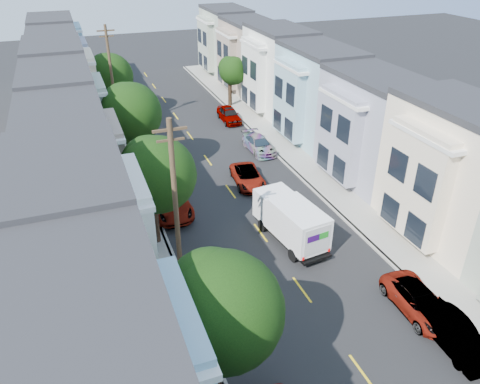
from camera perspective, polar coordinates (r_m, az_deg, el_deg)
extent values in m
plane|color=black|center=(26.72, 7.56, -11.75)|extent=(160.00, 160.00, 0.00)
cube|color=black|center=(38.29, -2.64, 2.09)|extent=(12.00, 70.00, 0.02)
cube|color=gray|center=(37.11, -11.56, 0.67)|extent=(0.30, 70.00, 0.15)
cube|color=gray|center=(40.29, 5.58, 3.52)|extent=(0.30, 70.00, 0.15)
cube|color=gray|center=(36.99, -13.53, 0.33)|extent=(2.60, 70.00, 0.15)
cube|color=gray|center=(40.83, 7.23, 3.78)|extent=(2.60, 70.00, 0.15)
cube|color=gold|center=(38.29, -2.64, 2.08)|extent=(0.12, 70.00, 0.01)
cube|color=#9A9AAD|center=(36.93, -19.33, -0.76)|extent=(5.00, 70.00, 8.50)
cube|color=#9A9AAD|center=(42.63, 11.80, 4.39)|extent=(5.00, 70.00, 8.50)
cylinder|color=black|center=(20.42, -3.02, -21.26)|extent=(0.44, 0.44, 3.29)
sphere|color=#193C0C|center=(18.08, -2.36, -14.35)|extent=(4.70, 4.70, 4.70)
cylinder|color=black|center=(29.66, -10.26, -3.59)|extent=(0.44, 0.44, 3.15)
sphere|color=#193C0C|center=(28.12, -10.23, 2.05)|extent=(4.70, 4.70, 4.70)
cylinder|color=black|center=(38.05, -13.17, 4.25)|extent=(0.44, 0.44, 3.74)
sphere|color=#193C0C|center=(36.79, -13.31, 9.30)|extent=(4.70, 4.70, 4.70)
cylinder|color=black|center=(51.45, -15.55, 10.01)|extent=(0.44, 0.44, 2.93)
sphere|color=#193C0C|center=(50.60, -15.68, 13.39)|extent=(4.70, 4.70, 4.70)
cylinder|color=black|center=(53.81, -1.23, 11.88)|extent=(0.44, 0.44, 2.95)
sphere|color=#193C0C|center=(53.21, -0.94, 14.55)|extent=(3.10, 3.10, 3.10)
cylinder|color=#42301E|center=(23.48, -7.75, -2.98)|extent=(0.26, 0.26, 10.00)
cube|color=#42301E|center=(21.42, -8.56, 7.52)|extent=(1.60, 0.12, 0.12)
cylinder|color=#42301E|center=(47.39, -15.29, 12.95)|extent=(0.26, 0.26, 10.00)
cube|color=#42301E|center=(46.41, -16.06, 18.39)|extent=(1.60, 0.12, 0.12)
cube|color=white|center=(28.89, 6.95, -3.96)|extent=(2.20, 3.94, 2.15)
cube|color=white|center=(31.13, 4.58, -1.39)|extent=(2.20, 1.83, 1.98)
cube|color=black|center=(30.15, 6.12, -5.06)|extent=(2.02, 5.66, 0.22)
cube|color=#2D0A51|center=(27.19, 8.23, -5.74)|extent=(0.83, 0.04, 0.40)
cube|color=#198C1E|center=(27.50, 9.58, -5.42)|extent=(0.64, 0.04, 0.40)
cylinder|color=black|center=(28.46, 5.97, -7.65)|extent=(0.26, 0.83, 0.83)
cylinder|color=black|center=(29.26, 9.49, -6.78)|extent=(0.26, 0.83, 0.83)
cylinder|color=black|center=(31.20, 3.04, -3.87)|extent=(0.26, 0.83, 0.83)
cylinder|color=black|center=(31.93, 6.32, -3.18)|extent=(0.26, 0.83, 0.83)
imported|color=black|center=(36.61, 0.95, 1.88)|extent=(2.58, 4.75, 1.26)
imported|color=#9EA0AA|center=(26.00, -3.85, -11.05)|extent=(1.56, 3.84, 1.25)
imported|color=black|center=(33.28, -8.46, -1.17)|extent=(2.77, 5.64, 1.54)
imported|color=#555657|center=(25.24, 24.61, -15.47)|extent=(1.76, 4.40, 1.44)
imported|color=silver|center=(26.49, 21.02, -12.39)|extent=(2.32, 4.73, 1.29)
imported|color=black|center=(42.32, 2.31, 5.82)|extent=(1.98, 4.52, 1.34)
imported|color=#0A0735|center=(49.45, -1.35, 9.42)|extent=(1.89, 4.63, 1.49)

